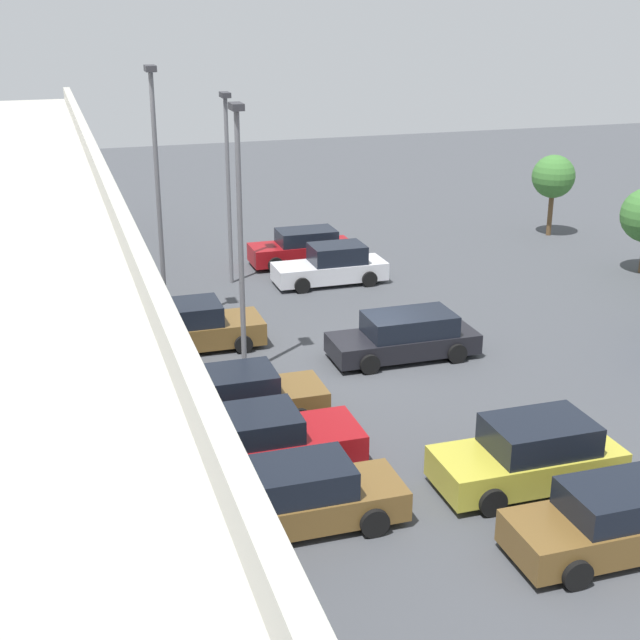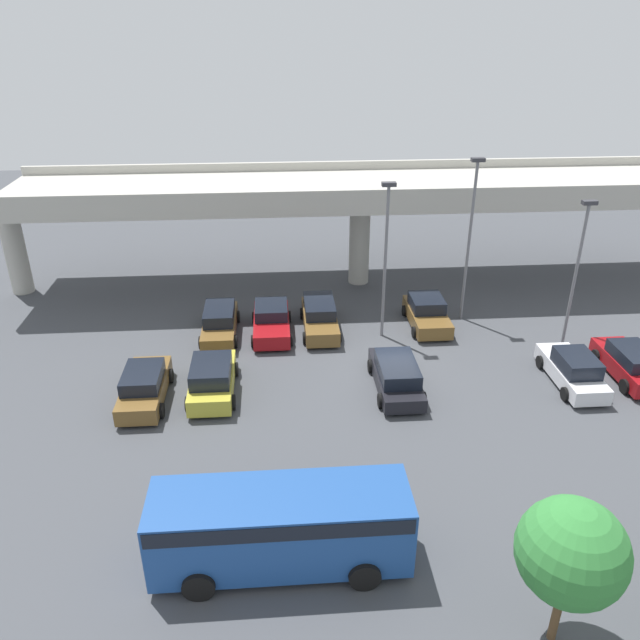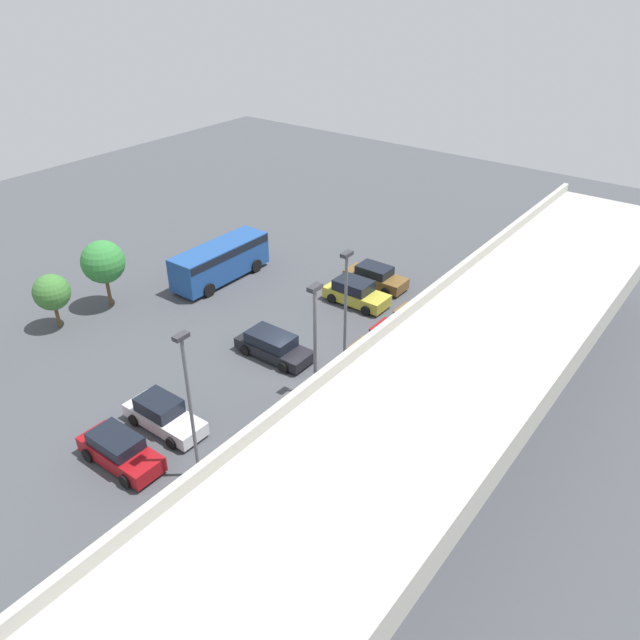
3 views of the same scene
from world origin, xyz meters
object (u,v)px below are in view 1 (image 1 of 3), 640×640
Objects in this scene: parked_car_0 at (615,521)px; parked_car_6 at (332,266)px; lamp_post_near_aisle at (240,223)px; lamp_post_by_overpass at (157,183)px; parked_car_1 at (530,455)px; parked_car_5 at (195,327)px; parked_car_4 at (405,336)px; parked_car_8 at (297,497)px; tree_front_right at (553,177)px; parked_car_7 at (303,248)px; lamp_post_mid_lot at (228,174)px; parked_car_3 at (234,399)px; parked_car_2 at (267,441)px.

parked_car_6 reaches higher than parked_car_0.
parked_car_0 is at bearing -155.04° from lamp_post_near_aisle.
lamp_post_by_overpass reaches higher than parked_car_0.
parked_car_1 is at bearing -149.47° from lamp_post_near_aisle.
parked_car_4 is at bearing -24.45° from parked_car_5.
parked_car_1 reaches higher than parked_car_8.
lamp_post_near_aisle is at bearing 84.89° from parked_car_8.
tree_front_right is at bearing 47.92° from parked_car_8.
lamp_post_near_aisle is 2.11× the size of tree_front_right.
parked_car_7 is at bearing -82.88° from parked_car_6.
lamp_post_mid_lot is at bearing -68.74° from parked_car_4.
parked_car_3 reaches higher than parked_car_7.
tree_front_right reaches higher than parked_car_8.
parked_car_3 is 0.53× the size of lamp_post_by_overpass.
lamp_post_near_aisle reaches higher than lamp_post_mid_lot.
parked_car_0 is at bearing -169.68° from lamp_post_mid_lot.
lamp_post_near_aisle is (0.23, 5.35, 4.16)m from parked_car_4.
parked_car_4 is at bearing -91.57° from parked_car_1.
parked_car_7 is (14.39, -6.18, -0.00)m from parked_car_3.
tree_front_right is at bearing -118.12° from parked_car_0.
lamp_post_mid_lot is at bearing 99.99° from tree_front_right.
parked_car_7 is (3.00, 0.37, 0.01)m from parked_car_6.
lamp_post_mid_lot reaches higher than parked_car_4.
lamp_post_near_aisle reaches higher than parked_car_1.
parked_car_5 is 0.91× the size of parked_car_8.
parked_car_2 is 15.39m from parked_car_6.
parked_car_7 is 20.71m from parked_car_8.
parked_car_3 is at bearing 95.96° from parked_car_2.
parked_car_1 is at bearing -153.08° from lamp_post_by_overpass.
parked_car_6 is 0.51× the size of lamp_post_by_overpass.
parked_car_1 reaches higher than parked_car_2.
parked_car_6 reaches higher than parked_car_3.
parked_car_6 is 5.64m from lamp_post_mid_lot.
parked_car_3 is at bearing -41.22° from parked_car_1.
parked_car_2 reaches higher than parked_car_4.
tree_front_right is (12.60, -12.93, 2.18)m from parked_car_4.
parked_car_7 is at bearing -48.08° from lamp_post_by_overpass.
parked_car_0 is 1.02× the size of parked_car_7.
tree_front_right reaches higher than parked_car_1.
parked_car_3 is (2.65, 0.28, 0.03)m from parked_car_2.
parked_car_1 reaches higher than parked_car_4.
lamp_post_mid_lot is (9.66, 3.76, 3.82)m from parked_car_4.
parked_car_1 is at bearing -83.98° from parked_car_0.
parked_car_6 reaches higher than parked_car_7.
parked_car_1 is at bearing -61.45° from parked_car_5.
lamp_post_mid_lot is at bearing 82.56° from parked_car_8.
parked_car_5 is at bearing 116.57° from tree_front_right.
parked_car_4 is 8.32m from parked_car_6.
parked_car_0 is 19.77m from parked_car_6.
parked_car_5 is at bearing 53.43° from parked_car_7.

